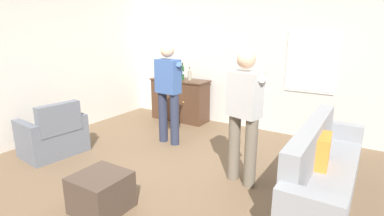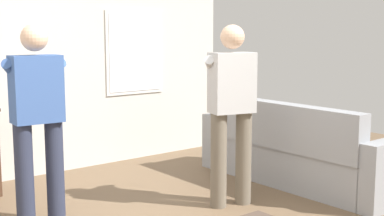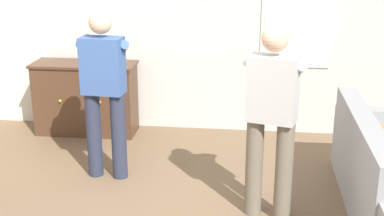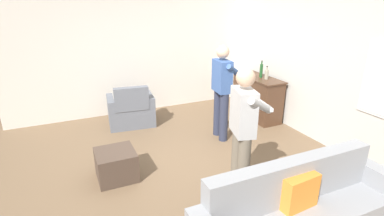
# 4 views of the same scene
# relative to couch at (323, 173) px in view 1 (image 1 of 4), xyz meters

# --- Properties ---
(ground) EXTENTS (10.40, 10.40, 0.00)m
(ground) POSITION_rel_couch_xyz_m (-1.91, -0.58, -0.34)
(ground) COLOR brown
(wall_back_with_window) EXTENTS (5.20, 0.15, 2.80)m
(wall_back_with_window) POSITION_rel_couch_xyz_m (-1.88, 2.08, 1.06)
(wall_back_with_window) COLOR beige
(wall_back_with_window) RESTS_ON ground
(wall_side_left) EXTENTS (0.12, 5.20, 2.80)m
(wall_side_left) POSITION_rel_couch_xyz_m (-4.57, -0.58, 1.06)
(wall_side_left) COLOR silver
(wall_side_left) RESTS_ON ground
(couch) EXTENTS (0.57, 2.33, 0.89)m
(couch) POSITION_rel_couch_xyz_m (0.00, 0.00, 0.00)
(couch) COLOR gray
(couch) RESTS_ON ground
(armchair) EXTENTS (0.73, 0.95, 0.85)m
(armchair) POSITION_rel_couch_xyz_m (-3.76, -0.83, -0.05)
(armchair) COLOR slate
(armchair) RESTS_ON ground
(sideboard_cabinet) EXTENTS (1.25, 0.49, 0.88)m
(sideboard_cabinet) POSITION_rel_couch_xyz_m (-3.13, 1.72, 0.11)
(sideboard_cabinet) COLOR #472D1E
(sideboard_cabinet) RESTS_ON ground
(bottle_wine_green) EXTENTS (0.06, 0.06, 0.34)m
(bottle_wine_green) POSITION_rel_couch_xyz_m (-3.07, 1.74, 0.69)
(bottle_wine_green) COLOR #1E4C23
(bottle_wine_green) RESTS_ON sideboard_cabinet
(bottle_liquor_amber) EXTENTS (0.08, 0.08, 0.27)m
(bottle_liquor_amber) POSITION_rel_couch_xyz_m (-2.90, 1.75, 0.65)
(bottle_liquor_amber) COLOR gray
(bottle_liquor_amber) RESTS_ON sideboard_cabinet
(ottoman) EXTENTS (0.53, 0.53, 0.41)m
(ottoman) POSITION_rel_couch_xyz_m (-1.98, -1.47, -0.13)
(ottoman) COLOR #47382D
(ottoman) RESTS_ON ground
(person_standing_left) EXTENTS (0.56, 0.49, 1.68)m
(person_standing_left) POSITION_rel_couch_xyz_m (-2.54, 0.53, 0.60)
(person_standing_left) COLOR #282D42
(person_standing_left) RESTS_ON ground
(person_standing_right) EXTENTS (0.54, 0.52, 1.68)m
(person_standing_right) POSITION_rel_couch_xyz_m (-0.94, -0.09, 0.60)
(person_standing_right) COLOR #6B6051
(person_standing_right) RESTS_ON ground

